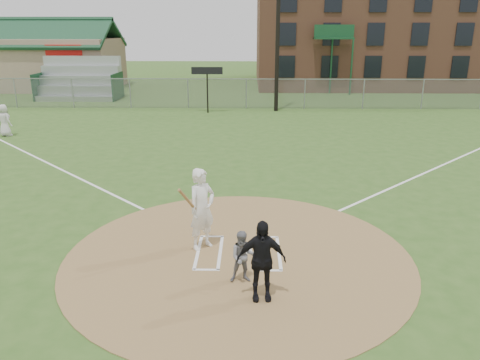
{
  "coord_description": "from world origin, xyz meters",
  "views": [
    {
      "loc": [
        0.26,
        -10.28,
        5.31
      ],
      "look_at": [
        0.0,
        2.0,
        1.3
      ],
      "focal_mm": 35.0,
      "sensor_mm": 36.0,
      "label": 1
    }
  ],
  "objects_px": {
    "umpire": "(261,260)",
    "batter_at_plate": "(202,209)",
    "home_plate": "(243,250)",
    "ondeck_player": "(4,120)",
    "catcher": "(243,257)"
  },
  "relations": [
    {
      "from": "home_plate",
      "to": "batter_at_plate",
      "type": "xyz_separation_m",
      "value": [
        -1.02,
        0.17,
        1.02
      ]
    },
    {
      "from": "home_plate",
      "to": "umpire",
      "type": "xyz_separation_m",
      "value": [
        0.39,
        -2.12,
        0.84
      ]
    },
    {
      "from": "umpire",
      "to": "batter_at_plate",
      "type": "xyz_separation_m",
      "value": [
        -1.41,
        2.3,
        0.18
      ]
    },
    {
      "from": "home_plate",
      "to": "umpire",
      "type": "distance_m",
      "value": 2.32
    },
    {
      "from": "home_plate",
      "to": "batter_at_plate",
      "type": "distance_m",
      "value": 1.46
    },
    {
      "from": "umpire",
      "to": "ondeck_player",
      "type": "relative_size",
      "value": 1.05
    },
    {
      "from": "ondeck_player",
      "to": "umpire",
      "type": "bearing_deg",
      "value": 157.87
    },
    {
      "from": "umpire",
      "to": "batter_at_plate",
      "type": "bearing_deg",
      "value": 118.31
    },
    {
      "from": "catcher",
      "to": "batter_at_plate",
      "type": "xyz_separation_m",
      "value": [
        -1.04,
        1.64,
        0.45
      ]
    },
    {
      "from": "home_plate",
      "to": "ondeck_player",
      "type": "bearing_deg",
      "value": 134.03
    },
    {
      "from": "catcher",
      "to": "ondeck_player",
      "type": "height_order",
      "value": "ondeck_player"
    },
    {
      "from": "home_plate",
      "to": "catcher",
      "type": "relative_size",
      "value": 0.36
    },
    {
      "from": "ondeck_player",
      "to": "catcher",
      "type": "bearing_deg",
      "value": 158.3
    },
    {
      "from": "catcher",
      "to": "umpire",
      "type": "distance_m",
      "value": 0.8
    },
    {
      "from": "ondeck_player",
      "to": "batter_at_plate",
      "type": "height_order",
      "value": "batter_at_plate"
    }
  ]
}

